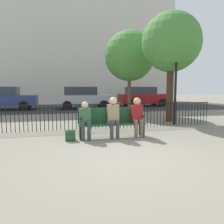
{
  "coord_description": "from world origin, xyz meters",
  "views": [
    {
      "loc": [
        -1.5,
        -4.27,
        1.54
      ],
      "look_at": [
        0.0,
        2.23,
        0.8
      ],
      "focal_mm": 35.0,
      "sensor_mm": 36.0,
      "label": 1
    }
  ],
  "objects": [
    {
      "name": "street_surface",
      "position": [
        0.0,
        12.0,
        0.0
      ],
      "size": [
        24.0,
        6.0,
        0.01
      ],
      "color": "#2B2B2D",
      "rests_on": "ground"
    },
    {
      "name": "building_facade",
      "position": [
        0.0,
        20.0,
        6.11
      ],
      "size": [
        20.0,
        6.0,
        12.21
      ],
      "color": "beige",
      "rests_on": "ground"
    },
    {
      "name": "lamp_post",
      "position": [
        3.15,
        4.07,
        2.65
      ],
      "size": [
        0.28,
        0.28,
        4.07
      ],
      "color": "black",
      "rests_on": "ground"
    },
    {
      "name": "parked_car_0",
      "position": [
        0.07,
        12.0,
        0.84
      ],
      "size": [
        4.2,
        1.94,
        1.62
      ],
      "color": "#B7B7BC",
      "rests_on": "ground"
    },
    {
      "name": "ground_plane",
      "position": [
        0.0,
        0.0,
        0.0
      ],
      "size": [
        80.0,
        80.0,
        0.0
      ],
      "primitive_type": "plane",
      "color": "gray"
    },
    {
      "name": "tree_0",
      "position": [
        2.37,
        7.98,
        3.35
      ],
      "size": [
        2.88,
        2.88,
        4.8
      ],
      "color": "brown",
      "rests_on": "ground"
    },
    {
      "name": "seated_person_2",
      "position": [
        0.8,
        2.18,
        0.7
      ],
      "size": [
        0.34,
        0.39,
        1.24
      ],
      "color": "brown",
      "rests_on": "ground"
    },
    {
      "name": "seated_person_1",
      "position": [
        0.03,
        2.18,
        0.72
      ],
      "size": [
        0.34,
        0.39,
        1.26
      ],
      "color": "#3D3D42",
      "rests_on": "ground"
    },
    {
      "name": "seated_person_0",
      "position": [
        -0.83,
        2.17,
        0.63
      ],
      "size": [
        0.34,
        0.39,
        1.13
      ],
      "color": "#3D3D42",
      "rests_on": "ground"
    },
    {
      "name": "park_bench",
      "position": [
        0.0,
        2.31,
        0.5
      ],
      "size": [
        2.07,
        0.45,
        0.92
      ],
      "color": "#194728",
      "rests_on": "ground"
    },
    {
      "name": "backpack",
      "position": [
        -1.28,
        2.11,
        0.16
      ],
      "size": [
        0.29,
        0.21,
        0.32
      ],
      "color": "#284C2D",
      "rests_on": "ground"
    },
    {
      "name": "tree_1",
      "position": [
        3.33,
        4.88,
        3.54
      ],
      "size": [
        2.64,
        2.64,
        4.89
      ],
      "color": "#422D1E",
      "rests_on": "ground"
    },
    {
      "name": "parked_car_2",
      "position": [
        5.19,
        13.11,
        0.84
      ],
      "size": [
        4.2,
        1.94,
        1.62
      ],
      "color": "maroon",
      "rests_on": "ground"
    },
    {
      "name": "parked_car_1",
      "position": [
        -5.42,
        12.25,
        0.84
      ],
      "size": [
        4.2,
        1.94,
        1.62
      ],
      "color": "navy",
      "rests_on": "ground"
    },
    {
      "name": "fence_railing",
      "position": [
        -0.02,
        3.76,
        0.56
      ],
      "size": [
        9.01,
        0.03,
        0.95
      ],
      "color": "black",
      "rests_on": "ground"
    }
  ]
}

